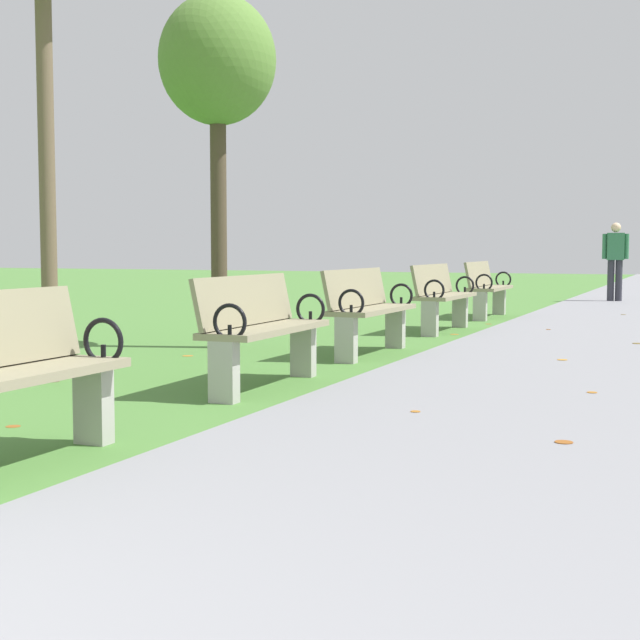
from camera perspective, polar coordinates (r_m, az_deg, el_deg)
The scene contains 8 objects.
paved_walkway at distance 18.93m, azimuth 18.88°, elevation 0.88°, with size 2.92×44.00×0.02m, color gray.
park_bench_3 at distance 7.34m, azimuth -3.66°, elevation -0.47°, with size 0.50×1.61×0.90m.
park_bench_4 at distance 9.63m, azimuth 2.98°, elevation 0.71°, with size 0.49×1.60×0.90m.
park_bench_5 at distance 12.41m, azimuth 7.57°, elevation 1.52°, with size 0.49×1.60×0.90m.
park_bench_6 at distance 15.03m, azimuth 10.29°, elevation 2.00°, with size 0.49×1.61×0.90m.
tree_2 at distance 10.56m, azimuth -6.37°, elevation 15.37°, with size 1.29×1.29×3.89m.
pedestrian_walking at distance 20.07m, azimuth 17.81°, elevation 3.72°, with size 0.52×0.27×1.62m.
scattered_leaves at distance 9.82m, azimuth 9.14°, elevation -2.04°, with size 5.26×16.99×0.02m.
Camera 1 is at (2.77, -0.85, 1.12)m, focal length 51.72 mm.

